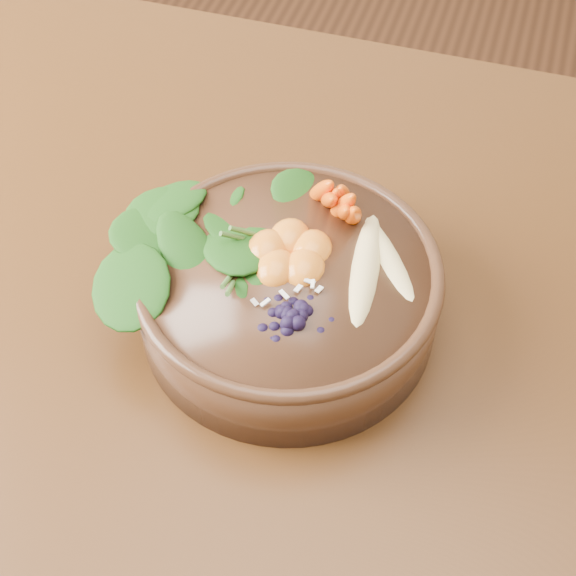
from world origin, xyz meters
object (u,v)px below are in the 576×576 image
(kale_heap, at_px, (239,206))
(carrot_cluster, at_px, (340,178))
(banana_halves, at_px, (378,253))
(blueberry_pile, at_px, (293,305))
(mandarin_cluster, at_px, (290,242))
(stoneware_bowl, at_px, (288,294))
(dining_table, at_px, (384,345))

(kale_heap, height_order, carrot_cluster, carrot_cluster)
(banana_halves, relative_size, blueberry_pile, 1.23)
(banana_halves, bearing_deg, kale_heap, 156.45)
(banana_halves, height_order, mandarin_cluster, mandarin_cluster)
(stoneware_bowl, xyz_separation_m, blueberry_pile, (0.02, -0.06, 0.06))
(blueberry_pile, bearing_deg, stoneware_bowl, 111.91)
(kale_heap, height_order, blueberry_pile, kale_heap)
(stoneware_bowl, height_order, blueberry_pile, blueberry_pile)
(mandarin_cluster, height_order, blueberry_pile, blueberry_pile)
(blueberry_pile, bearing_deg, banana_halves, 57.53)
(carrot_cluster, bearing_deg, stoneware_bowl, -123.69)
(stoneware_bowl, distance_m, blueberry_pile, 0.09)
(kale_heap, distance_m, carrot_cluster, 0.10)
(dining_table, distance_m, stoneware_bowl, 0.18)
(stoneware_bowl, relative_size, carrot_cluster, 3.62)
(kale_heap, xyz_separation_m, mandarin_cluster, (0.06, -0.03, -0.01))
(stoneware_bowl, height_order, banana_halves, banana_halves)
(banana_halves, distance_m, blueberry_pile, 0.11)
(stoneware_bowl, bearing_deg, mandarin_cluster, 102.70)
(banana_halves, bearing_deg, dining_table, 44.54)
(kale_heap, distance_m, blueberry_pile, 0.13)
(banana_halves, bearing_deg, mandarin_cluster, 170.25)
(dining_table, bearing_deg, kale_heap, -172.81)
(dining_table, xyz_separation_m, mandarin_cluster, (-0.10, -0.05, 0.19))
(kale_heap, relative_size, carrot_cluster, 2.38)
(kale_heap, bearing_deg, stoneware_bowl, -34.09)
(stoneware_bowl, relative_size, blueberry_pile, 2.16)
(stoneware_bowl, relative_size, kale_heap, 1.53)
(kale_heap, xyz_separation_m, carrot_cluster, (0.09, 0.05, 0.02))
(dining_table, relative_size, banana_halves, 9.37)
(stoneware_bowl, xyz_separation_m, carrot_cluster, (0.02, 0.09, 0.08))
(carrot_cluster, distance_m, mandarin_cluster, 0.08)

